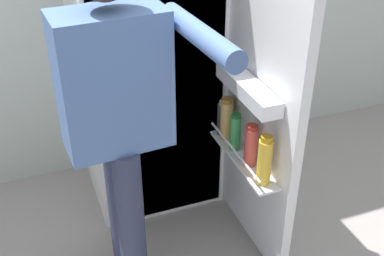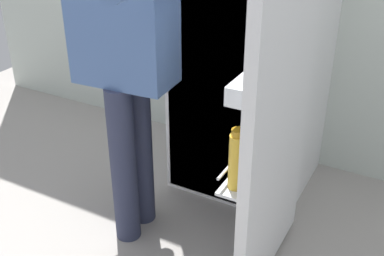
# 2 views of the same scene
# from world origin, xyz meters

# --- Properties ---
(ground_plane) EXTENTS (5.08, 5.08, 0.00)m
(ground_plane) POSITION_xyz_m (0.00, 0.00, 0.00)
(ground_plane) COLOR gray
(refrigerator) EXTENTS (0.74, 1.30, 1.73)m
(refrigerator) POSITION_xyz_m (0.03, 0.52, 0.86)
(refrigerator) COLOR white
(refrigerator) RESTS_ON ground_plane
(person) EXTENTS (0.55, 0.70, 1.57)m
(person) POSITION_xyz_m (-0.29, -0.12, 0.94)
(person) COLOR #2D334C
(person) RESTS_ON ground_plane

